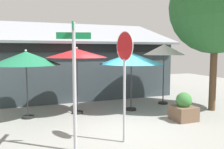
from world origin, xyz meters
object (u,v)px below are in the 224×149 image
at_px(patio_umbrella_teal_right, 131,59).
at_px(patio_umbrella_ivory_far_right, 164,50).
at_px(shade_tree, 223,10).
at_px(sidewalk_planter, 184,108).
at_px(stop_sign, 125,65).
at_px(patio_umbrella_forest_green_left, 26,59).
at_px(street_sign_post, 74,75).
at_px(patio_umbrella_crimson_center, 77,54).

xyz_separation_m(patio_umbrella_teal_right, patio_umbrella_ivory_far_right, (1.94, 0.55, 0.36)).
height_order(patio_umbrella_teal_right, shade_tree, shade_tree).
bearing_deg(sidewalk_planter, patio_umbrella_teal_right, 119.57).
height_order(stop_sign, sidewalk_planter, stop_sign).
relative_size(patio_umbrella_forest_green_left, patio_umbrella_ivory_far_right, 0.89).
bearing_deg(street_sign_post, patio_umbrella_crimson_center, 76.28).
bearing_deg(patio_umbrella_ivory_far_right, shade_tree, -51.10).
bearing_deg(patio_umbrella_crimson_center, sidewalk_planter, -34.41).
relative_size(street_sign_post, patio_umbrella_forest_green_left, 1.25).
relative_size(street_sign_post, patio_umbrella_teal_right, 1.20).
xyz_separation_m(patio_umbrella_forest_green_left, shade_tree, (7.60, -1.66, 1.94)).
bearing_deg(shade_tree, patio_umbrella_forest_green_left, 167.70).
relative_size(patio_umbrella_forest_green_left, patio_umbrella_teal_right, 0.96).
distance_m(patio_umbrella_forest_green_left, sidewalk_planter, 6.04).
bearing_deg(patio_umbrella_crimson_center, stop_sign, -81.36).
height_order(stop_sign, patio_umbrella_crimson_center, stop_sign).
height_order(stop_sign, shade_tree, shade_tree).
height_order(stop_sign, patio_umbrella_ivory_far_right, stop_sign).
distance_m(patio_umbrella_forest_green_left, patio_umbrella_ivory_far_right, 6.08).
distance_m(street_sign_post, sidewalk_planter, 4.66).
relative_size(street_sign_post, patio_umbrella_ivory_far_right, 1.11).
relative_size(patio_umbrella_crimson_center, sidewalk_planter, 2.60).
height_order(patio_umbrella_crimson_center, patio_umbrella_ivory_far_right, patio_umbrella_ivory_far_right).
xyz_separation_m(stop_sign, patio_umbrella_crimson_center, (-0.52, 3.44, 0.27)).
relative_size(street_sign_post, shade_tree, 0.52).
height_order(street_sign_post, stop_sign, street_sign_post).
relative_size(stop_sign, patio_umbrella_teal_right, 1.14).
distance_m(street_sign_post, shade_tree, 7.19).
distance_m(shade_tree, sidewalk_planter, 4.46).
bearing_deg(patio_umbrella_crimson_center, patio_umbrella_forest_green_left, 179.68).
xyz_separation_m(street_sign_post, shade_tree, (6.57, 1.88, 2.24)).
relative_size(patio_umbrella_forest_green_left, patio_umbrella_crimson_center, 0.96).
bearing_deg(patio_umbrella_forest_green_left, shade_tree, -12.30).
bearing_deg(patio_umbrella_forest_green_left, stop_sign, -55.05).
bearing_deg(street_sign_post, stop_sign, 3.60).
bearing_deg(stop_sign, street_sign_post, -176.40).
bearing_deg(sidewalk_planter, patio_umbrella_forest_green_left, 156.18).
xyz_separation_m(patio_umbrella_crimson_center, patio_umbrella_ivory_far_right, (4.18, 0.25, 0.14)).
relative_size(street_sign_post, patio_umbrella_crimson_center, 1.20).
bearing_deg(patio_umbrella_ivory_far_right, sidewalk_planter, -107.25).
bearing_deg(stop_sign, shade_tree, 19.07).
relative_size(stop_sign, patio_umbrella_ivory_far_right, 1.05).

